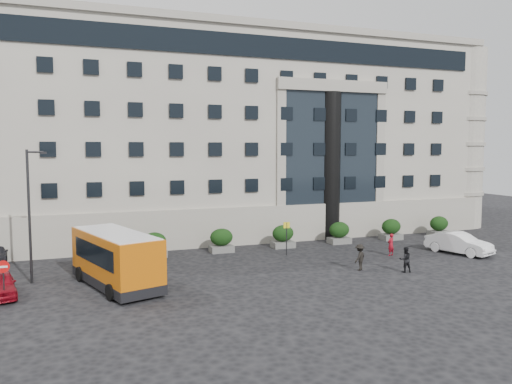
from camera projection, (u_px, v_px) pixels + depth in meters
The scene contains 19 objects.
ground at pixel (238, 278), 31.18m from camera, with size 120.00×120.00×0.00m, color black.
civic_building at pixel (228, 140), 53.04m from camera, with size 44.00×24.00×18.00m, color #9C958A.
entrance_column at pixel (330, 166), 44.34m from camera, with size 1.80×1.80×13.00m, color black.
hedge_a at pixel (154, 245), 37.04m from camera, with size 1.80×1.26×1.84m.
hedge_b at pixel (221, 240), 38.81m from camera, with size 1.80×1.26×1.84m.
hedge_c at pixel (283, 236), 40.58m from camera, with size 1.80×1.26×1.84m.
hedge_d at pixel (339, 233), 42.35m from camera, with size 1.80×1.26×1.84m.
hedge_e at pixel (391, 229), 44.12m from camera, with size 1.80×1.26×1.84m.
hedge_f at pixel (439, 226), 45.89m from camera, with size 1.80×1.26×1.84m.
street_lamp at pixel (30, 211), 29.55m from camera, with size 1.16×0.18×8.00m.
bus_stop_sign at pixel (287, 233), 37.58m from camera, with size 0.50×0.08×2.52m.
no_entry_sign at pixel (3, 273), 25.64m from camera, with size 0.64×0.16×2.32m.
minibus at pixel (116, 257), 29.02m from camera, with size 4.86×8.12×3.20m.
red_truck at pixel (1, 234), 39.85m from camera, with size 2.96×4.94×2.49m.
parked_car_d at pixel (14, 241), 39.78m from camera, with size 2.17×4.71×1.31m, color black.
white_taxi at pixel (459, 243), 38.22m from camera, with size 1.73×4.97×1.64m, color white.
pedestrian_a at pixel (391, 245), 37.54m from camera, with size 0.61×0.40×1.68m, color maroon.
pedestrian_b at pixel (405, 259), 32.50m from camera, with size 0.82×0.64×1.68m, color black.
pedestrian_c at pixel (360, 257), 33.00m from camera, with size 1.13×0.65×1.76m, color black.
Camera 1 is at (-9.36, -29.15, 8.06)m, focal length 35.00 mm.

